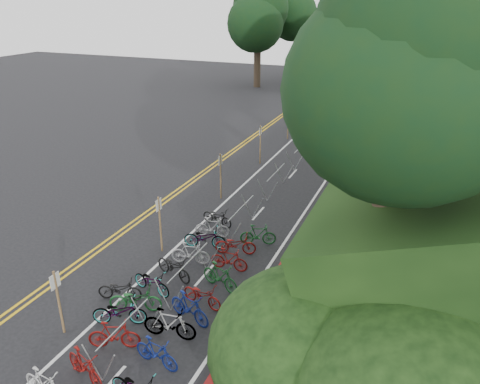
% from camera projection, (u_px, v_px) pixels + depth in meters
% --- Properties ---
extents(ground, '(120.00, 120.00, 0.00)m').
position_uv_depth(ground, '(70.00, 316.00, 15.83)').
color(ground, black).
rests_on(ground, ground).
extents(road_markings, '(7.47, 80.00, 0.01)m').
position_uv_depth(road_markings, '(214.00, 205.00, 24.19)').
color(road_markings, gold).
rests_on(road_markings, ground).
extents(red_curb, '(0.25, 28.00, 0.10)m').
position_uv_depth(red_curb, '(319.00, 205.00, 24.00)').
color(red_curb, maroon).
rests_on(red_curb, ground).
extents(embankment, '(14.30, 48.14, 9.11)m').
position_uv_depth(embankment, '(478.00, 138.00, 26.44)').
color(embankment, black).
rests_on(embankment, ground).
extents(bike_rack_front, '(1.13, 2.56, 1.14)m').
position_uv_depth(bike_rack_front, '(124.00, 332.00, 13.90)').
color(bike_rack_front, '#9B9DA1').
rests_on(bike_rack_front, ground).
extents(bike_racks_rest, '(1.14, 23.00, 1.17)m').
position_uv_depth(bike_racks_rest, '(276.00, 177.00, 25.49)').
color(bike_racks_rest, '#9B9DA1').
rests_on(bike_racks_rest, ground).
extents(signpost_near, '(0.08, 0.40, 2.30)m').
position_uv_depth(signpost_near, '(58.00, 298.00, 14.59)').
color(signpost_near, brown).
rests_on(signpost_near, ground).
extents(signposts_rest, '(0.08, 18.40, 2.50)m').
position_uv_depth(signposts_rest, '(242.00, 156.00, 26.96)').
color(signposts_rest, brown).
rests_on(signposts_rest, ground).
extents(bike_front, '(1.00, 1.67, 0.83)m').
position_uv_depth(bike_front, '(120.00, 289.00, 16.58)').
color(bike_front, black).
rests_on(bike_front, ground).
extents(bike_valet, '(3.45, 12.75, 1.07)m').
position_uv_depth(bike_valet, '(176.00, 288.00, 16.54)').
color(bike_valet, beige).
rests_on(bike_valet, ground).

